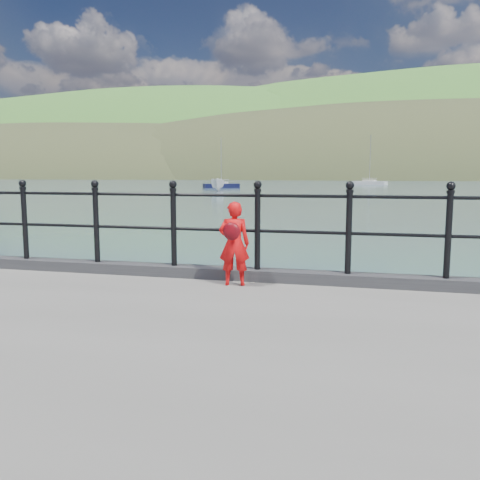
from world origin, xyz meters
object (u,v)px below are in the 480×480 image
(railing, at_px, (215,219))
(launch_white, at_px, (218,185))
(sailboat_left, at_px, (221,186))
(sailboat_deep, at_px, (369,183))
(child, at_px, (234,243))

(railing, height_order, launch_white, railing)
(railing, bearing_deg, launch_white, 106.40)
(sailboat_left, bearing_deg, launch_white, -106.76)
(railing, distance_m, launch_white, 60.02)
(sailboat_left, bearing_deg, sailboat_deep, 20.19)
(child, bearing_deg, launch_white, -85.33)
(railing, xyz_separation_m, sailboat_deep, (2.50, 98.91, -1.48))
(railing, height_order, sailboat_deep, sailboat_deep)
(child, height_order, sailboat_deep, sailboat_deep)
(railing, height_order, sailboat_left, sailboat_left)
(launch_white, height_order, sailboat_deep, sailboat_deep)
(child, distance_m, sailboat_left, 73.98)
(child, height_order, launch_white, child)
(railing, bearing_deg, child, -44.79)
(sailboat_deep, bearing_deg, railing, -69.67)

